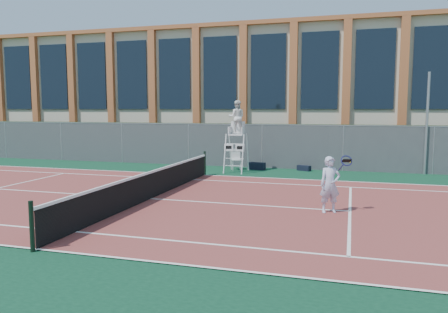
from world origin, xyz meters
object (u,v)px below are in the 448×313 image
(umpire_chair, at_px, (237,119))
(tennis_player, at_px, (330,184))
(plastic_chair, at_px, (236,157))
(steel_pole, at_px, (427,124))

(umpire_chair, xyz_separation_m, tennis_player, (4.71, -7.36, -1.67))
(umpire_chair, bearing_deg, tennis_player, -57.35)
(plastic_chair, bearing_deg, umpire_chair, -72.80)
(umpire_chair, relative_size, plastic_chair, 3.42)
(steel_pole, bearing_deg, tennis_player, -112.99)
(steel_pole, relative_size, plastic_chair, 4.64)
(umpire_chair, distance_m, plastic_chair, 2.10)
(plastic_chair, distance_m, tennis_player, 9.56)
(plastic_chair, xyz_separation_m, tennis_player, (4.96, -8.17, 0.25))
(steel_pole, distance_m, tennis_player, 9.90)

